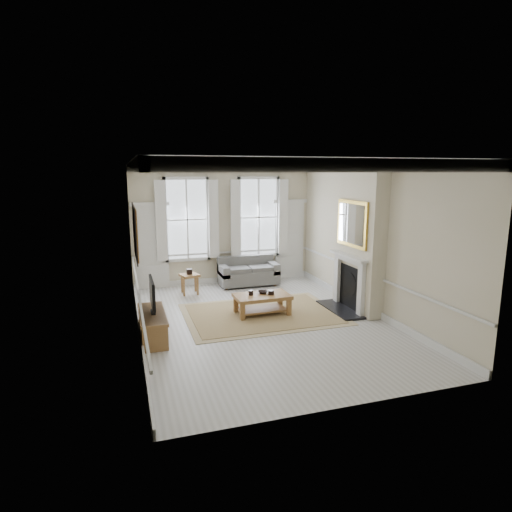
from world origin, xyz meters
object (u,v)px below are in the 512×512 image
object	(u,v)px
sofa	(248,273)
coffee_table	(262,298)
side_table	(190,278)
tv_stand	(153,325)

from	to	relation	value
sofa	coffee_table	bearing A→B (deg)	-99.46
side_table	coffee_table	bearing A→B (deg)	-58.97
side_table	tv_stand	distance (m)	3.12
tv_stand	sofa	bearing A→B (deg)	48.54
coffee_table	tv_stand	bearing A→B (deg)	-165.63
sofa	side_table	xyz separation A→B (m)	(-1.75, -0.44, 0.09)
side_table	sofa	bearing A→B (deg)	13.95
side_table	coffee_table	distance (m)	2.55
coffee_table	tv_stand	world-z (taller)	tv_stand
side_table	coffee_table	world-z (taller)	side_table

